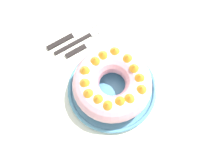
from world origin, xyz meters
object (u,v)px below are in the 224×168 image
(bundt_cake, at_px, (112,84))
(serving_knife, at_px, (72,36))
(napkin, at_px, (148,165))
(fork, at_px, (84,38))
(cake_knife, at_px, (85,46))
(serving_dish, at_px, (112,89))

(bundt_cake, relative_size, serving_knife, 1.10)
(bundt_cake, height_order, napkin, bundt_cake)
(serving_knife, relative_size, napkin, 1.51)
(fork, bearing_deg, cake_knife, -18.56)
(bundt_cake, xyz_separation_m, serving_knife, (-0.24, -0.01, -0.06))
(bundt_cake, bearing_deg, serving_dish, -36.58)
(fork, distance_m, napkin, 0.46)
(serving_dish, bearing_deg, cake_knife, 178.64)
(bundt_cake, relative_size, cake_knife, 1.42)
(serving_knife, xyz_separation_m, napkin, (0.49, -0.02, -0.00))
(serving_dish, relative_size, cake_knife, 1.67)
(serving_knife, distance_m, napkin, 0.49)
(fork, bearing_deg, serving_knife, -129.59)
(bundt_cake, height_order, serving_knife, bundt_cake)
(serving_dish, height_order, bundt_cake, bundt_cake)
(cake_knife, bearing_deg, serving_dish, -2.15)
(fork, relative_size, napkin, 1.35)
(fork, xyz_separation_m, cake_knife, (0.03, -0.01, 0.00))
(cake_knife, bearing_deg, fork, 155.33)
(bundt_cake, distance_m, serving_knife, 0.25)
(fork, relative_size, serving_knife, 0.90)
(serving_dish, distance_m, napkin, 0.25)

